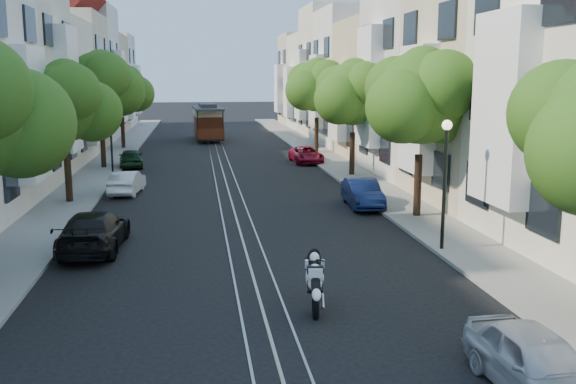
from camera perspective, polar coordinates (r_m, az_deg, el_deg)
name	(u,v)px	position (r m, az deg, el deg)	size (l,w,h in m)	color
ground	(220,161)	(43.63, -6.08, 2.80)	(200.00, 200.00, 0.00)	black
sidewalk_east	(325,158)	(44.46, 3.30, 3.06)	(2.50, 80.00, 0.12)	gray
sidewalk_west	(110,162)	(43.98, -15.57, 2.61)	(2.50, 80.00, 0.12)	gray
rail_left	(212,161)	(43.62, -6.81, 2.79)	(0.06, 80.00, 0.02)	gray
rail_slot	(220,160)	(43.63, -6.08, 2.81)	(0.06, 80.00, 0.02)	gray
rail_right	(228,160)	(43.65, -5.36, 2.83)	(0.06, 80.00, 0.02)	gray
lane_line	(220,161)	(43.63, -6.08, 2.80)	(0.08, 80.00, 0.01)	tan
townhouses_east	(392,83)	(45.18, 9.23, 9.57)	(7.75, 72.00, 12.00)	beige
townhouses_west	(31,85)	(44.39, -21.90, 8.83)	(7.75, 72.00, 11.76)	silver
tree_e_b	(423,100)	(25.76, 11.87, 8.05)	(4.93, 4.08, 6.68)	black
tree_e_c	(354,95)	(36.30, 5.92, 8.59)	(4.84, 3.99, 6.52)	black
tree_e_d	(318,87)	(47.04, 2.66, 9.33)	(5.01, 4.16, 6.85)	black
tree_w_b	(65,105)	(29.79, -19.20, 7.33)	(4.72, 3.87, 6.27)	black
tree_w_c	(101,86)	(40.62, -16.31, 9.07)	(5.13, 4.28, 7.09)	black
tree_w_d	(122,90)	(51.54, -14.56, 8.80)	(4.84, 3.99, 6.52)	black
lamp_east	(445,165)	(20.94, 13.81, 2.32)	(0.32, 0.32, 4.16)	black
lamp_west	(111,126)	(37.66, -15.50, 5.65)	(0.32, 0.32, 4.16)	black
sportbike_rider	(315,278)	(15.72, 2.39, -7.66)	(0.64, 1.93, 1.41)	black
cable_car	(208,120)	(57.70, -7.14, 6.34)	(2.75, 7.80, 2.96)	black
parked_car_e_near	(537,364)	(12.58, 21.25, -14.03)	(1.43, 3.56, 1.21)	#A8ABB4
parked_car_e_mid	(363,193)	(28.09, 6.65, -0.11)	(1.28, 3.68, 1.21)	#0C173F
parked_car_e_far	(306,155)	(42.20, 1.63, 3.33)	(1.78, 3.86, 1.07)	maroon
parked_car_w_near	(94,231)	(21.87, -16.87, -3.34)	(1.84, 4.52, 1.31)	black
parked_car_w_mid	(127,182)	(31.98, -14.12, 0.84)	(1.19, 3.42, 1.13)	white
parked_car_w_far	(131,158)	(41.16, -13.79, 2.94)	(1.40, 3.49, 1.19)	black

